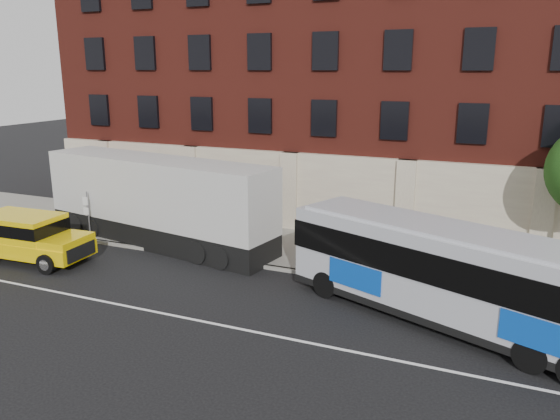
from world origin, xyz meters
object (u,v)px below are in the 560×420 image
at_px(shipping_container, 158,202).
at_px(yellow_suv, 28,235).
at_px(sign_pole, 88,212).
at_px(city_bus, 460,275).

bearing_deg(shipping_container, yellow_suv, -131.78).
height_order(sign_pole, city_bus, city_bus).
bearing_deg(city_bus, shipping_container, 165.54).
bearing_deg(shipping_container, sign_pole, -163.92).
distance_m(yellow_suv, shipping_container, 5.90).
height_order(yellow_suv, shipping_container, shipping_container).
distance_m(city_bus, shipping_container, 14.80).
bearing_deg(city_bus, yellow_suv, -177.93).
bearing_deg(yellow_suv, city_bus, 2.07).
xyz_separation_m(sign_pole, yellow_suv, (-0.41, -3.35, -0.25)).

